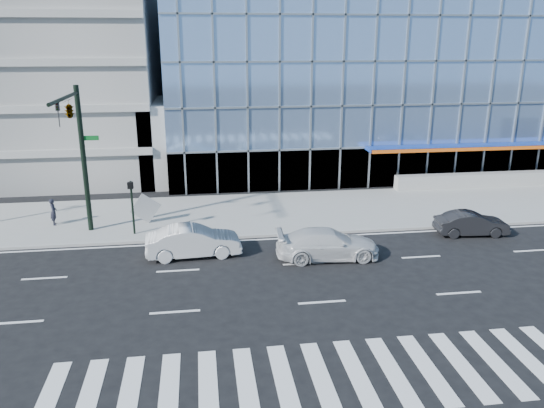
{
  "coord_description": "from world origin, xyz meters",
  "views": [
    {
      "loc": [
        -4.77,
        -23.24,
        10.35
      ],
      "look_at": [
        -1.11,
        3.0,
        2.16
      ],
      "focal_mm": 35.0,
      "sensor_mm": 36.0,
      "label": 1
    }
  ],
  "objects_px": {
    "dark_sedan": "(472,224)",
    "tilted_panel": "(145,208)",
    "white_suv": "(328,244)",
    "ped_signal_post": "(132,199)",
    "white_sedan": "(193,241)",
    "pedestrian": "(53,212)",
    "traffic_signal": "(74,127)"
  },
  "relations": [
    {
      "from": "dark_sedan",
      "to": "tilted_panel",
      "type": "distance_m",
      "value": 18.46
    },
    {
      "from": "white_suv",
      "to": "ped_signal_post",
      "type": "bearing_deg",
      "value": 68.12
    },
    {
      "from": "white_sedan",
      "to": "dark_sedan",
      "type": "bearing_deg",
      "value": -90.18
    },
    {
      "from": "white_sedan",
      "to": "pedestrian",
      "type": "xyz_separation_m",
      "value": [
        -7.99,
        5.45,
        0.15
      ]
    },
    {
      "from": "white_suv",
      "to": "traffic_signal",
      "type": "bearing_deg",
      "value": 74.14
    },
    {
      "from": "traffic_signal",
      "to": "dark_sedan",
      "type": "xyz_separation_m",
      "value": [
        21.01,
        -1.91,
        -5.51
      ]
    },
    {
      "from": "ped_signal_post",
      "to": "white_sedan",
      "type": "relative_size",
      "value": 0.64
    },
    {
      "from": "white_sedan",
      "to": "tilted_panel",
      "type": "relative_size",
      "value": 3.61
    },
    {
      "from": "white_suv",
      "to": "pedestrian",
      "type": "distance_m",
      "value": 16.0
    },
    {
      "from": "tilted_panel",
      "to": "traffic_signal",
      "type": "bearing_deg",
      "value": -152.05
    },
    {
      "from": "white_suv",
      "to": "tilted_panel",
      "type": "relative_size",
      "value": 3.92
    },
    {
      "from": "tilted_panel",
      "to": "white_suv",
      "type": "bearing_deg",
      "value": -41.04
    },
    {
      "from": "pedestrian",
      "to": "tilted_panel",
      "type": "distance_m",
      "value": 5.26
    },
    {
      "from": "ped_signal_post",
      "to": "pedestrian",
      "type": "relative_size",
      "value": 1.94
    },
    {
      "from": "traffic_signal",
      "to": "white_suv",
      "type": "height_order",
      "value": "traffic_signal"
    },
    {
      "from": "ped_signal_post",
      "to": "pedestrian",
      "type": "xyz_separation_m",
      "value": [
        -4.74,
        2.25,
        -1.22
      ]
    },
    {
      "from": "ped_signal_post",
      "to": "white_suv",
      "type": "bearing_deg",
      "value": -24.07
    },
    {
      "from": "traffic_signal",
      "to": "white_suv",
      "type": "xyz_separation_m",
      "value": [
        12.32,
        -4.01,
        -5.42
      ]
    },
    {
      "from": "white_suv",
      "to": "pedestrian",
      "type": "relative_size",
      "value": 3.29
    },
    {
      "from": "traffic_signal",
      "to": "pedestrian",
      "type": "height_order",
      "value": "traffic_signal"
    },
    {
      "from": "traffic_signal",
      "to": "dark_sedan",
      "type": "distance_m",
      "value": 21.8
    },
    {
      "from": "white_sedan",
      "to": "tilted_panel",
      "type": "distance_m",
      "value": 5.69
    },
    {
      "from": "white_sedan",
      "to": "pedestrian",
      "type": "height_order",
      "value": "pedestrian"
    },
    {
      "from": "ped_signal_post",
      "to": "white_suv",
      "type": "height_order",
      "value": "ped_signal_post"
    },
    {
      "from": "white_suv",
      "to": "white_sedan",
      "type": "height_order",
      "value": "white_sedan"
    },
    {
      "from": "dark_sedan",
      "to": "white_suv",
      "type": "bearing_deg",
      "value": 108.47
    },
    {
      "from": "ped_signal_post",
      "to": "tilted_panel",
      "type": "distance_m",
      "value": 2.13
    },
    {
      "from": "ped_signal_post",
      "to": "tilted_panel",
      "type": "height_order",
      "value": "ped_signal_post"
    },
    {
      "from": "white_suv",
      "to": "pedestrian",
      "type": "bearing_deg",
      "value": 67.69
    },
    {
      "from": "white_sedan",
      "to": "tilted_panel",
      "type": "xyz_separation_m",
      "value": [
        -2.75,
        4.97,
        0.29
      ]
    },
    {
      "from": "white_sedan",
      "to": "dark_sedan",
      "type": "distance_m",
      "value": 15.29
    },
    {
      "from": "white_suv",
      "to": "white_sedan",
      "type": "xyz_separation_m",
      "value": [
        -6.57,
        1.18,
        0.03
      ]
    }
  ]
}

